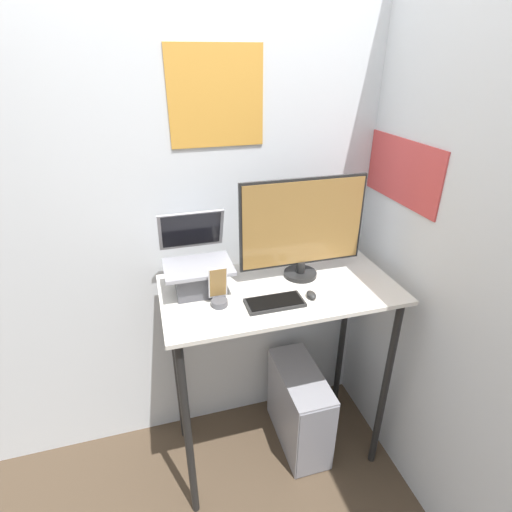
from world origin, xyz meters
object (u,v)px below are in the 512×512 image
(laptop, at_px, (198,270))
(computer_tower, at_px, (299,407))
(keyboard, at_px, (275,302))
(mouse, at_px, (311,295))
(monitor, at_px, (303,228))
(cell_phone, at_px, (219,293))

(laptop, relative_size, computer_tower, 0.68)
(keyboard, bearing_deg, mouse, 1.33)
(keyboard, bearing_deg, monitor, 45.80)
(mouse, relative_size, computer_tower, 0.13)
(mouse, relative_size, cell_phone, 0.35)
(monitor, bearing_deg, computer_tower, -75.52)
(cell_phone, height_order, computer_tower, cell_phone)
(mouse, bearing_deg, laptop, 155.82)
(keyboard, bearing_deg, computer_tower, 33.82)
(monitor, distance_m, computer_tower, 1.09)
(cell_phone, relative_size, computer_tower, 0.37)
(computer_tower, bearing_deg, mouse, -106.86)
(monitor, bearing_deg, cell_phone, -161.74)
(laptop, xyz_separation_m, cell_phone, (0.06, -0.15, -0.04))
(keyboard, height_order, cell_phone, cell_phone)
(laptop, height_order, keyboard, laptop)
(laptop, height_order, cell_phone, laptop)
(monitor, relative_size, computer_tower, 1.20)
(laptop, xyz_separation_m, computer_tower, (0.51, -0.07, -0.94))
(mouse, xyz_separation_m, computer_tower, (0.04, 0.14, -0.85))
(mouse, height_order, cell_phone, cell_phone)
(keyboard, height_order, computer_tower, keyboard)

